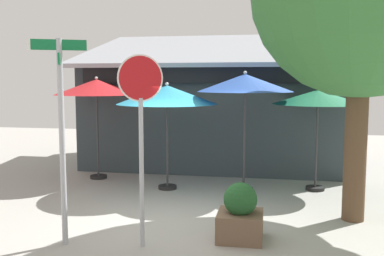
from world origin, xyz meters
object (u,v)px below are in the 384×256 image
(stop_sign, at_px, (141,117))
(sidewalk_planter, at_px, (240,215))
(patio_umbrella_crimson_left, at_px, (97,88))
(patio_umbrella_teal_center, at_px, (167,95))
(patio_umbrella_royal_blue_right, at_px, (245,84))
(street_sign_post, at_px, (61,122))
(patio_umbrella_forest_green_far_right, at_px, (318,98))

(stop_sign, distance_m, sidewalk_planter, 2.28)
(patio_umbrella_crimson_left, distance_m, patio_umbrella_teal_center, 2.21)
(patio_umbrella_royal_blue_right, bearing_deg, patio_umbrella_crimson_left, 170.31)
(street_sign_post, relative_size, patio_umbrella_forest_green_far_right, 1.32)
(stop_sign, relative_size, patio_umbrella_forest_green_far_right, 1.22)
(street_sign_post, xyz_separation_m, patio_umbrella_teal_center, (0.75, 3.78, 0.29))
(street_sign_post, height_order, sidewalk_planter, street_sign_post)
(patio_umbrella_royal_blue_right, relative_size, sidewalk_planter, 2.97)
(patio_umbrella_crimson_left, relative_size, patio_umbrella_forest_green_far_right, 1.10)
(street_sign_post, bearing_deg, patio_umbrella_crimson_left, 106.12)
(patio_umbrella_teal_center, height_order, patio_umbrella_forest_green_far_right, patio_umbrella_teal_center)
(sidewalk_planter, bearing_deg, patio_umbrella_crimson_left, 136.49)
(street_sign_post, relative_size, patio_umbrella_crimson_left, 1.20)
(street_sign_post, height_order, patio_umbrella_teal_center, street_sign_post)
(patio_umbrella_royal_blue_right, distance_m, sidewalk_planter, 3.80)
(stop_sign, relative_size, sidewalk_planter, 3.16)
(patio_umbrella_crimson_left, distance_m, patio_umbrella_forest_green_far_right, 5.55)
(sidewalk_planter, bearing_deg, patio_umbrella_teal_center, 122.73)
(patio_umbrella_teal_center, height_order, sidewalk_planter, patio_umbrella_teal_center)
(patio_umbrella_teal_center, relative_size, sidewalk_planter, 2.69)
(stop_sign, bearing_deg, sidewalk_planter, 21.35)
(stop_sign, xyz_separation_m, patio_umbrella_teal_center, (-0.48, 3.64, 0.19))
(street_sign_post, distance_m, stop_sign, 1.25)
(patio_umbrella_teal_center, distance_m, patio_umbrella_forest_green_far_right, 3.51)
(patio_umbrella_crimson_left, bearing_deg, stop_sign, -59.95)
(patio_umbrella_teal_center, relative_size, patio_umbrella_forest_green_far_right, 1.04)
(street_sign_post, relative_size, patio_umbrella_teal_center, 1.27)
(street_sign_post, bearing_deg, patio_umbrella_forest_green_far_right, 45.58)
(patio_umbrella_crimson_left, height_order, patio_umbrella_teal_center, patio_umbrella_crimson_left)
(patio_umbrella_forest_green_far_right, bearing_deg, sidewalk_planter, -112.81)
(street_sign_post, distance_m, patio_umbrella_forest_green_far_right, 6.04)
(street_sign_post, xyz_separation_m, sidewalk_planter, (2.72, 0.73, -1.54))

